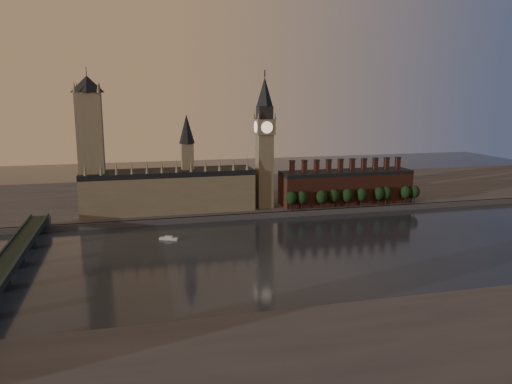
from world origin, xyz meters
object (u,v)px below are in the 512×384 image
westminster_bridge (8,265)px  river_boat (169,238)px  victoria_tower (91,141)px  big_ben (265,141)px

westminster_bridge → river_boat: size_ratio=16.09×
westminster_bridge → river_boat: 99.28m
victoria_tower → river_boat: size_ratio=8.69×
big_ben → westminster_bridge: big_ben is taller
victoria_tower → river_boat: (49.30, -65.66, -58.16)m
big_ben → victoria_tower: bearing=177.8°
big_ben → river_boat: size_ratio=8.61×
victoria_tower → westminster_bridge: bearing=-106.6°
westminster_bridge → river_boat: (84.30, 52.03, -6.51)m
victoria_tower → big_ben: bearing=-2.2°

